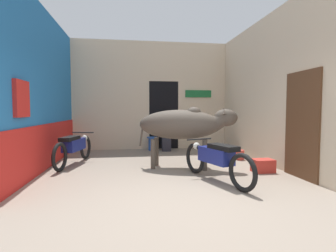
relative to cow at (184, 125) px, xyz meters
The scene contains 11 objects.
ground_plane 2.43m from the cow, 103.12° to the right, with size 30.00×30.00×0.00m, color gray.
wall_left_shopfront 3.32m from the cow, behind, with size 0.25×5.22×3.66m.
wall_back_with_doorway 3.37m from the cow, 96.22° to the left, with size 5.24×0.93×3.66m.
wall_right_with_door 2.38m from the cow, 10.30° to the left, with size 0.22×5.22×3.66m.
cow is the anchor object (origin of this frame).
motorcycle_near 1.39m from the cow, 73.25° to the right, with size 0.83×1.99×0.76m.
motorcycle_far 2.76m from the cow, 163.90° to the left, with size 0.67×2.10×0.76m.
shopkeeper_seated 2.61m from the cow, 91.30° to the left, with size 0.41×0.34×1.25m.
plastic_stool 2.90m from the cow, 100.42° to the left, with size 0.35×0.35×0.44m.
crate 1.94m from the cow, 21.97° to the right, with size 0.44×0.32×0.28m.
bucket 2.07m from the cow, 24.71° to the left, with size 0.26×0.26×0.26m.
Camera 1 is at (-0.72, -3.73, 1.35)m, focal length 28.00 mm.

